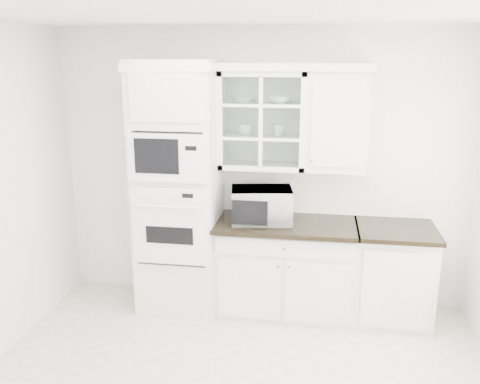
# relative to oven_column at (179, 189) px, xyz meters

# --- Properties ---
(room_shell) EXTENTS (4.00, 3.50, 2.70)m
(room_shell) POSITION_rel_oven_column_xyz_m (0.75, -0.99, 0.58)
(room_shell) COLOR white
(room_shell) RESTS_ON ground
(oven_column) EXTENTS (0.76, 0.68, 2.40)m
(oven_column) POSITION_rel_oven_column_xyz_m (0.00, 0.00, 0.00)
(oven_column) COLOR silver
(oven_column) RESTS_ON ground
(base_cabinet_run) EXTENTS (1.32, 0.67, 0.92)m
(base_cabinet_run) POSITION_rel_oven_column_xyz_m (1.03, 0.03, -0.74)
(base_cabinet_run) COLOR silver
(base_cabinet_run) RESTS_ON ground
(extra_base_cabinet) EXTENTS (0.72, 0.67, 0.92)m
(extra_base_cabinet) POSITION_rel_oven_column_xyz_m (2.03, 0.03, -0.74)
(extra_base_cabinet) COLOR silver
(extra_base_cabinet) RESTS_ON ground
(upper_cabinet_glass) EXTENTS (0.80, 0.33, 0.90)m
(upper_cabinet_glass) POSITION_rel_oven_column_xyz_m (0.78, 0.17, 0.65)
(upper_cabinet_glass) COLOR silver
(upper_cabinet_glass) RESTS_ON room_shell
(upper_cabinet_solid) EXTENTS (0.55, 0.33, 0.90)m
(upper_cabinet_solid) POSITION_rel_oven_column_xyz_m (1.46, 0.17, 0.65)
(upper_cabinet_solid) COLOR silver
(upper_cabinet_solid) RESTS_ON room_shell
(crown_molding) EXTENTS (2.14, 0.38, 0.07)m
(crown_molding) POSITION_rel_oven_column_xyz_m (0.68, 0.14, 1.14)
(crown_molding) COLOR white
(crown_molding) RESTS_ON room_shell
(countertop_microwave) EXTENTS (0.62, 0.55, 0.32)m
(countertop_microwave) POSITION_rel_oven_column_xyz_m (0.79, 0.01, -0.12)
(countertop_microwave) COLOR white
(countertop_microwave) RESTS_ON base_cabinet_run
(bowl_a) EXTENTS (0.25, 0.25, 0.05)m
(bowl_a) POSITION_rel_oven_column_xyz_m (0.60, 0.19, 0.84)
(bowl_a) COLOR white
(bowl_a) RESTS_ON upper_cabinet_glass
(bowl_b) EXTENTS (0.26, 0.26, 0.06)m
(bowl_b) POSITION_rel_oven_column_xyz_m (0.93, 0.16, 0.84)
(bowl_b) COLOR white
(bowl_b) RESTS_ON upper_cabinet_glass
(cup_a) EXTENTS (0.16, 0.16, 0.10)m
(cup_a) POSITION_rel_oven_column_xyz_m (0.61, 0.19, 0.56)
(cup_a) COLOR white
(cup_a) RESTS_ON upper_cabinet_glass
(cup_b) EXTENTS (0.13, 0.13, 0.11)m
(cup_b) POSITION_rel_oven_column_xyz_m (0.93, 0.18, 0.56)
(cup_b) COLOR white
(cup_b) RESTS_ON upper_cabinet_glass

